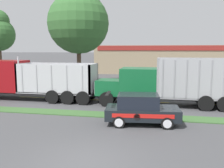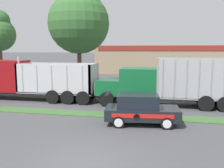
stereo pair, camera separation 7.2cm
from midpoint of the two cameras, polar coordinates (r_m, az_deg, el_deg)
ground_plane at (r=10.07m, az=-6.69°, el=-17.09°), size 600.00×600.00×0.00m
grass_verge at (r=16.22m, az=0.78°, el=-7.13°), size 120.00×1.33×0.06m
centre_line_3 at (r=23.43m, az=-17.72°, el=-2.87°), size 2.40×0.14×0.01m
centre_line_4 at (r=21.34m, az=-4.93°, el=-3.55°), size 2.40×0.14×0.01m
centre_line_5 at (r=20.51m, az=9.74°, el=-4.11°), size 2.40×0.14×0.01m
dump_truck_mid at (r=19.18m, az=11.00°, el=-0.24°), size 11.20×2.62×3.61m
dump_truck_trail at (r=22.95m, az=-21.08°, el=0.93°), size 11.93×2.72×3.66m
rally_car at (r=14.38m, az=6.70°, el=-5.68°), size 4.33×2.32×1.76m
store_building_backdrop at (r=47.73m, az=13.55°, el=5.58°), size 26.34×12.10×4.89m
tree_behind_centre at (r=29.53m, az=-7.56°, el=14.98°), size 6.96×6.96×12.42m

